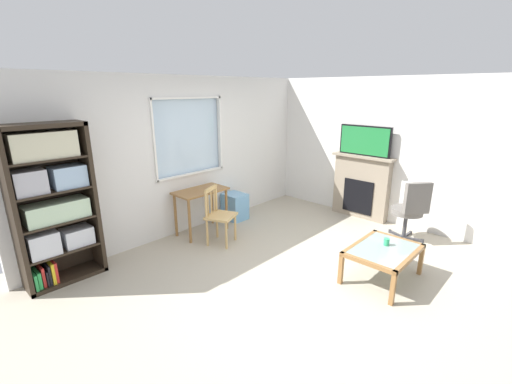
{
  "coord_description": "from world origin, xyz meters",
  "views": [
    {
      "loc": [
        -3.21,
        -2.38,
        2.32
      ],
      "look_at": [
        0.01,
        0.64,
        0.99
      ],
      "focal_mm": 23.86,
      "sensor_mm": 36.0,
      "label": 1
    }
  ],
  "objects": [
    {
      "name": "plastic_drawer_unit",
      "position": [
        0.85,
        1.97,
        0.24
      ],
      "size": [
        0.35,
        0.4,
        0.48
      ],
      "primitive_type": "cube",
      "color": "#72ADDB",
      "rests_on": "ground"
    },
    {
      "name": "desk_under_window",
      "position": [
        0.05,
        1.92,
        0.62
      ],
      "size": [
        0.87,
        0.48,
        0.75
      ],
      "color": "olive",
      "rests_on": "ground"
    },
    {
      "name": "wall_back_with_window",
      "position": [
        -0.01,
        2.27,
        1.24
      ],
      "size": [
        5.3,
        0.15,
        2.54
      ],
      "color": "silver",
      "rests_on": "ground"
    },
    {
      "name": "coffee_table",
      "position": [
        0.68,
        -0.91,
        0.37
      ],
      "size": [
        0.96,
        0.69,
        0.43
      ],
      "color": "#8C9E99",
      "rests_on": "ground"
    },
    {
      "name": "ground",
      "position": [
        0.0,
        0.0,
        -0.01
      ],
      "size": [
        6.3,
        5.54,
        0.02
      ],
      "primitive_type": "cube",
      "color": "#B2A893"
    },
    {
      "name": "wooden_chair",
      "position": [
        -0.02,
        1.41,
        0.46
      ],
      "size": [
        0.54,
        0.53,
        0.9
      ],
      "color": "tan",
      "rests_on": "ground"
    },
    {
      "name": "bookshelf",
      "position": [
        -2.07,
        2.03,
        1.05
      ],
      "size": [
        0.9,
        0.38,
        1.96
      ],
      "color": "#2D2319",
      "rests_on": "ground"
    },
    {
      "name": "tv",
      "position": [
        2.54,
        0.36,
        1.44
      ],
      "size": [
        0.06,
        0.95,
        0.53
      ],
      "color": "black",
      "rests_on": "fireplace"
    },
    {
      "name": "fireplace",
      "position": [
        2.55,
        0.36,
        0.59
      ],
      "size": [
        0.26,
        1.14,
        1.18
      ],
      "color": "gray",
      "rests_on": "ground"
    },
    {
      "name": "wall_right",
      "position": [
        2.71,
        0.0,
        1.27
      ],
      "size": [
        0.12,
        4.74,
        2.54
      ],
      "primitive_type": "cube",
      "color": "silver",
      "rests_on": "ground"
    },
    {
      "name": "office_chair",
      "position": [
        2.05,
        -0.73,
        0.55
      ],
      "size": [
        0.62,
        0.61,
        1.0
      ],
      "color": "slate",
      "rests_on": "ground"
    },
    {
      "name": "sippy_cup",
      "position": [
        0.79,
        -0.89,
        0.47
      ],
      "size": [
        0.07,
        0.07,
        0.09
      ],
      "primitive_type": "cylinder",
      "color": "#33B770",
      "rests_on": "coffee_table"
    }
  ]
}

